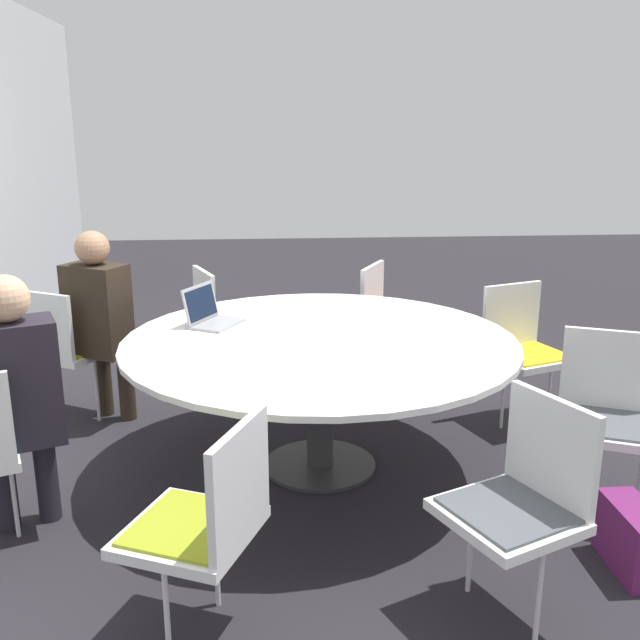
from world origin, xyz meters
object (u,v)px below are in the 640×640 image
object	(u,v)px
chair_4	(605,408)
chair_0	(62,343)
chair_2	(207,516)
chair_3	(522,493)
chair_7	(223,318)
laptop	(210,315)
handbag	(632,539)
chair_5	(523,343)
person_1	(15,388)
person_0	(100,313)
chair_6	(389,315)

from	to	relation	value
chair_4	chair_0	bearing A→B (deg)	-0.58
chair_2	chair_3	distance (m)	1.13
chair_3	chair_7	xyz separation A→B (m)	(2.52, 1.22, 0.00)
chair_2	laptop	world-z (taller)	laptop
chair_7	handbag	xyz separation A→B (m)	(-2.29, -1.79, -0.36)
chair_5	chair_0	bearing A→B (deg)	-24.50
chair_2	laptop	size ratio (longest dim) A/B	2.32
person_1	handbag	size ratio (longest dim) A/B	3.32
chair_4	person_0	xyz separation A→B (m)	(1.19, 2.59, 0.20)
chair_2	chair_4	world-z (taller)	same
chair_6	chair_4	bearing A→B (deg)	49.95
person_1	handbag	world-z (taller)	person_1
chair_3	person_0	size ratio (longest dim) A/B	0.71
chair_7	person_1	world-z (taller)	person_1
chair_3	chair_6	distance (m)	2.52
chair_7	person_1	bearing A→B (deg)	-44.70
chair_5	chair_3	bearing A→B (deg)	49.86
chair_6	handbag	world-z (taller)	chair_6
chair_4	person_0	bearing A→B (deg)	-1.81
chair_5	person_0	size ratio (longest dim) A/B	0.71
chair_6	chair_0	bearing A→B (deg)	-48.79
chair_5	chair_6	distance (m)	1.01
person_0	laptop	size ratio (longest dim) A/B	3.28
chair_3	chair_5	size ratio (longest dim) A/B	1.00
person_0	chair_3	bearing A→B (deg)	-16.99
chair_7	handbag	distance (m)	2.93
chair_7	laptop	xyz separation A→B (m)	(-0.96, 0.01, 0.28)
chair_0	chair_5	bearing A→B (deg)	24.45
chair_6	person_1	distance (m)	2.66
chair_4	person_1	size ratio (longest dim) A/B	0.71
chair_2	handbag	bearing A→B (deg)	-56.93
chair_2	chair_4	bearing A→B (deg)	-42.16
chair_0	chair_4	xyz separation A→B (m)	(-1.24, -2.84, 0.00)
chair_2	chair_7	xyz separation A→B (m)	(2.59, 0.09, 0.00)
chair_7	chair_4	bearing A→B (deg)	25.55
person_1	chair_7	bearing A→B (deg)	44.45
chair_0	chair_6	world-z (taller)	same
chair_3	laptop	world-z (taller)	laptop
chair_0	person_0	size ratio (longest dim) A/B	0.71
chair_3	person_1	distance (m)	2.13
chair_5	person_1	distance (m)	2.87
chair_6	chair_7	size ratio (longest dim) A/B	1.00
person_0	person_1	bearing A→B (deg)	-65.13
person_0	handbag	bearing A→B (deg)	-6.12
handbag	laptop	bearing A→B (deg)	53.51
person_0	person_1	size ratio (longest dim) A/B	1.00
chair_5	chair_6	world-z (taller)	same
chair_3	chair_6	world-z (taller)	same
chair_0	laptop	world-z (taller)	laptop
chair_5	handbag	bearing A→B (deg)	67.04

